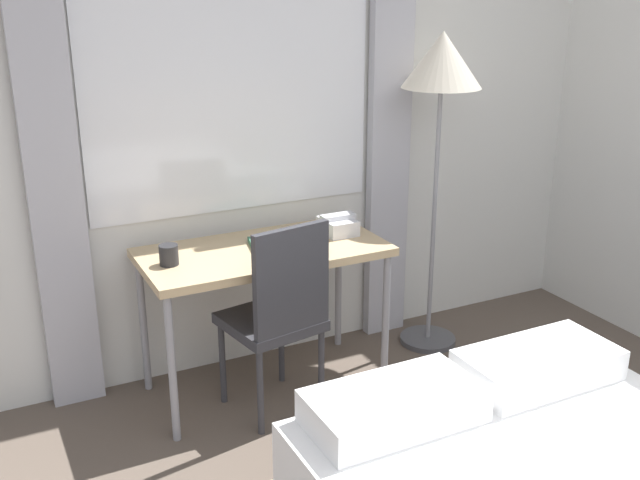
{
  "coord_description": "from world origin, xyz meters",
  "views": [
    {
      "loc": [
        -1.44,
        -0.42,
        1.96
      ],
      "look_at": [
        -0.08,
        2.29,
        0.9
      ],
      "focal_mm": 42.0,
      "sensor_mm": 36.0,
      "label": 1
    }
  ],
  "objects_px": {
    "desk_chair": "(279,310)",
    "telephone": "(338,225)",
    "standing_lamp": "(441,80)",
    "book": "(280,243)",
    "desk": "(264,261)",
    "mug": "(169,255)"
  },
  "relations": [
    {
      "from": "desk_chair",
      "to": "telephone",
      "type": "distance_m",
      "value": 0.59
    },
    {
      "from": "desk_chair",
      "to": "telephone",
      "type": "bearing_deg",
      "value": 22.29
    },
    {
      "from": "telephone",
      "to": "book",
      "type": "height_order",
      "value": "telephone"
    },
    {
      "from": "desk_chair",
      "to": "mug",
      "type": "xyz_separation_m",
      "value": [
        -0.43,
        0.24,
        0.26
      ]
    },
    {
      "from": "mug",
      "to": "telephone",
      "type": "bearing_deg",
      "value": 3.03
    },
    {
      "from": "standing_lamp",
      "to": "desk",
      "type": "bearing_deg",
      "value": -177.64
    },
    {
      "from": "standing_lamp",
      "to": "book",
      "type": "distance_m",
      "value": 1.17
    },
    {
      "from": "telephone",
      "to": "standing_lamp",
      "type": "bearing_deg",
      "value": 0.8
    },
    {
      "from": "desk",
      "to": "book",
      "type": "xyz_separation_m",
      "value": [
        0.09,
        0.0,
        0.08
      ]
    },
    {
      "from": "desk_chair",
      "to": "standing_lamp",
      "type": "xyz_separation_m",
      "value": [
        1.04,
        0.29,
        0.94
      ]
    },
    {
      "from": "desk",
      "to": "desk_chair",
      "type": "relative_size",
      "value": 1.22
    },
    {
      "from": "telephone",
      "to": "mug",
      "type": "height_order",
      "value": "telephone"
    },
    {
      "from": "desk_chair",
      "to": "book",
      "type": "bearing_deg",
      "value": 54.14
    },
    {
      "from": "book",
      "to": "telephone",
      "type": "bearing_deg",
      "value": 5.71
    },
    {
      "from": "desk_chair",
      "to": "telephone",
      "type": "relative_size",
      "value": 5.09
    },
    {
      "from": "telephone",
      "to": "book",
      "type": "distance_m",
      "value": 0.33
    },
    {
      "from": "desk_chair",
      "to": "book",
      "type": "height_order",
      "value": "desk_chair"
    },
    {
      "from": "desk",
      "to": "mug",
      "type": "bearing_deg",
      "value": -178.37
    },
    {
      "from": "desk_chair",
      "to": "desk",
      "type": "bearing_deg",
      "value": 72.54
    },
    {
      "from": "desk_chair",
      "to": "standing_lamp",
      "type": "relative_size",
      "value": 0.56
    },
    {
      "from": "desk",
      "to": "book",
      "type": "relative_size",
      "value": 3.63
    },
    {
      "from": "desk_chair",
      "to": "standing_lamp",
      "type": "distance_m",
      "value": 1.43
    }
  ]
}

